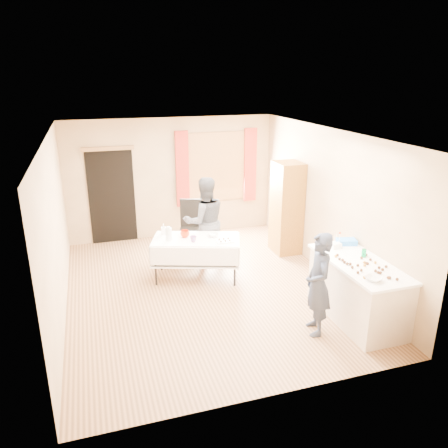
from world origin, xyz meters
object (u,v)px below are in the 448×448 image
object	(u,v)px
party_table	(196,254)
girl	(318,284)
counter	(357,290)
chair	(191,238)
woman	(205,221)
cabinet	(287,208)

from	to	relation	value
party_table	girl	distance (m)	2.49
counter	party_table	world-z (taller)	counter
counter	party_table	xyz separation A→B (m)	(-1.93, 2.02, -0.01)
chair	woman	size ratio (longest dim) A/B	0.65
party_table	girl	world-z (taller)	girl
cabinet	chair	size ratio (longest dim) A/B	1.69
counter	party_table	size ratio (longest dim) A/B	1.00
cabinet	counter	xyz separation A→B (m)	(-0.10, -2.69, -0.47)
counter	party_table	distance (m)	2.80
cabinet	woman	size ratio (longest dim) A/B	1.09
chair	girl	xyz separation A→B (m)	(1.01, -3.30, 0.41)
party_table	woman	bearing A→B (deg)	79.98
counter	chair	size ratio (longest dim) A/B	1.54
counter	girl	xyz separation A→B (m)	(-0.75, -0.15, 0.29)
cabinet	girl	world-z (taller)	cabinet
counter	cabinet	bearing A→B (deg)	87.87
chair	girl	world-z (taller)	girl
chair	party_table	bearing A→B (deg)	-80.58
party_table	woman	xyz separation A→B (m)	(0.32, 0.58, 0.40)
party_table	woman	world-z (taller)	woman
cabinet	party_table	size ratio (longest dim) A/B	1.10
girl	woman	bearing A→B (deg)	-150.67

